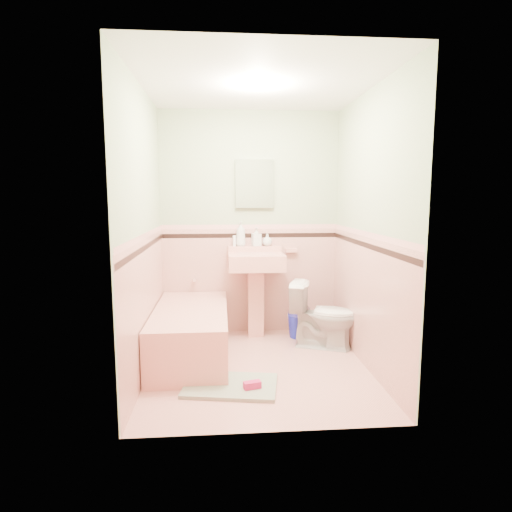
{
  "coord_description": "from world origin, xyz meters",
  "views": [
    {
      "loc": [
        -0.33,
        -3.75,
        1.55
      ],
      "look_at": [
        0.0,
        0.25,
        1.0
      ],
      "focal_mm": 30.1,
      "sensor_mm": 36.0,
      "label": 1
    }
  ],
  "objects": [
    {
      "name": "floor",
      "position": [
        0.0,
        0.0,
        0.0
      ],
      "size": [
        2.2,
        2.2,
        0.0
      ],
      "primitive_type": "plane",
      "color": "#E4A095",
      "rests_on": "ground"
    },
    {
      "name": "wainscot_right",
      "position": [
        0.99,
        0.0,
        0.6
      ],
      "size": [
        0.0,
        2.2,
        2.2
      ],
      "primitive_type": "plane",
      "rotation": [
        1.57,
        0.0,
        -1.57
      ],
      "color": "#E6A69A",
      "rests_on": "ground"
    },
    {
      "name": "accent_front",
      "position": [
        0.0,
        -1.08,
        1.12
      ],
      "size": [
        2.0,
        0.0,
        2.0
      ],
      "primitive_type": "plane",
      "rotation": [
        -1.57,
        0.0,
        0.0
      ],
      "color": "black",
      "rests_on": "ground"
    },
    {
      "name": "soap_bottle_right",
      "position": [
        0.19,
        1.04,
        1.08
      ],
      "size": [
        0.12,
        0.12,
        0.14
      ],
      "primitive_type": "imported",
      "rotation": [
        0.0,
        0.0,
        -0.07
      ],
      "color": "#B2B2B2",
      "rests_on": "sink"
    },
    {
      "name": "wainscot_front",
      "position": [
        0.0,
        -1.09,
        0.6
      ],
      "size": [
        2.0,
        0.0,
        2.0
      ],
      "primitive_type": "plane",
      "rotation": [
        -1.57,
        0.0,
        0.0
      ],
      "color": "#E6A69A",
      "rests_on": "ground"
    },
    {
      "name": "tub_faucet",
      "position": [
        -0.63,
        1.05,
        0.63
      ],
      "size": [
        0.04,
        0.12,
        0.04
      ],
      "primitive_type": "cylinder",
      "rotation": [
        1.57,
        0.0,
        0.0
      ],
      "color": "silver",
      "rests_on": "wall_back"
    },
    {
      "name": "bath_mat",
      "position": [
        -0.26,
        -0.4,
        0.01
      ],
      "size": [
        0.82,
        0.62,
        0.03
      ],
      "primitive_type": "cube",
      "rotation": [
        0.0,
        0.0,
        -0.17
      ],
      "color": "gray",
      "rests_on": "floor"
    },
    {
      "name": "bathtub",
      "position": [
        -0.63,
        0.33,
        0.23
      ],
      "size": [
        0.7,
        1.5,
        0.45
      ],
      "primitive_type": "cube",
      "color": "#DF9285",
      "rests_on": "floor"
    },
    {
      "name": "cap_left",
      "position": [
        -0.98,
        0.0,
        1.22
      ],
      "size": [
        0.0,
        2.2,
        2.2
      ],
      "primitive_type": "plane",
      "rotation": [
        1.57,
        0.0,
        1.57
      ],
      "color": "#E49F99",
      "rests_on": "ground"
    },
    {
      "name": "accent_left",
      "position": [
        -0.98,
        0.0,
        1.12
      ],
      "size": [
        0.0,
        2.2,
        2.2
      ],
      "primitive_type": "plane",
      "rotation": [
        1.57,
        0.0,
        1.57
      ],
      "color": "black",
      "rests_on": "ground"
    },
    {
      "name": "wall_left",
      "position": [
        -1.0,
        0.0,
        1.25
      ],
      "size": [
        0.0,
        2.5,
        2.5
      ],
      "primitive_type": "plane",
      "rotation": [
        1.57,
        0.0,
        1.57
      ],
      "color": "beige",
      "rests_on": "ground"
    },
    {
      "name": "sink",
      "position": [
        0.05,
        0.86,
        0.47
      ],
      "size": [
        0.6,
        0.49,
        0.94
      ],
      "primitive_type": null,
      "color": "#DF9285",
      "rests_on": "floor"
    },
    {
      "name": "bucket",
      "position": [
        0.53,
        0.83,
        0.13
      ],
      "size": [
        0.33,
        0.33,
        0.26
      ],
      "primitive_type": null,
      "rotation": [
        0.0,
        0.0,
        -0.32
      ],
      "color": "#1A23B5",
      "rests_on": "floor"
    },
    {
      "name": "soap_dish",
      "position": [
        0.47,
        1.06,
        0.95
      ],
      "size": [
        0.13,
        0.07,
        0.04
      ],
      "primitive_type": "cube",
      "color": "#DF9285",
      "rests_on": "wall_back"
    },
    {
      "name": "tube",
      "position": [
        -0.18,
        1.04,
        1.07
      ],
      "size": [
        0.05,
        0.05,
        0.12
      ],
      "primitive_type": "cylinder",
      "rotation": [
        0.0,
        0.0,
        -0.31
      ],
      "color": "white",
      "rests_on": "sink"
    },
    {
      "name": "ceiling",
      "position": [
        0.0,
        0.0,
        2.5
      ],
      "size": [
        2.2,
        2.2,
        0.0
      ],
      "primitive_type": "plane",
      "rotation": [
        3.14,
        0.0,
        0.0
      ],
      "color": "white",
      "rests_on": "ground"
    },
    {
      "name": "cap_front",
      "position": [
        0.0,
        -1.08,
        1.22
      ],
      "size": [
        2.0,
        0.0,
        2.0
      ],
      "primitive_type": "plane",
      "rotation": [
        -1.57,
        0.0,
        0.0
      ],
      "color": "#E49F99",
      "rests_on": "ground"
    },
    {
      "name": "shoe",
      "position": [
        -0.09,
        -0.49,
        0.06
      ],
      "size": [
        0.15,
        0.1,
        0.06
      ],
      "primitive_type": "cube",
      "rotation": [
        0.0,
        0.0,
        0.26
      ],
      "color": "#BF1E59",
      "rests_on": "bath_mat"
    },
    {
      "name": "cap_right",
      "position": [
        0.98,
        0.0,
        1.22
      ],
      "size": [
        0.0,
        2.2,
        2.2
      ],
      "primitive_type": "plane",
      "rotation": [
        1.57,
        0.0,
        -1.57
      ],
      "color": "#E49F99",
      "rests_on": "ground"
    },
    {
      "name": "accent_back",
      "position": [
        0.0,
        1.08,
        1.12
      ],
      "size": [
        2.0,
        0.0,
        2.0
      ],
      "primitive_type": "plane",
      "rotation": [
        1.57,
        0.0,
        0.0
      ],
      "color": "black",
      "rests_on": "ground"
    },
    {
      "name": "wall_front",
      "position": [
        0.0,
        -1.1,
        1.25
      ],
      "size": [
        2.5,
        0.0,
        2.5
      ],
      "primitive_type": "plane",
      "rotation": [
        -1.57,
        0.0,
        0.0
      ],
      "color": "beige",
      "rests_on": "ground"
    },
    {
      "name": "soap_bottle_mid",
      "position": [
        0.07,
        1.04,
        1.11
      ],
      "size": [
        0.11,
        0.11,
        0.21
      ],
      "primitive_type": "imported",
      "rotation": [
        0.0,
        0.0,
        0.19
      ],
      "color": "#B2B2B2",
      "rests_on": "sink"
    },
    {
      "name": "accent_right",
      "position": [
        0.98,
        0.0,
        1.12
      ],
      "size": [
        0.0,
        2.2,
        2.2
      ],
      "primitive_type": "plane",
      "rotation": [
        1.57,
        0.0,
        -1.57
      ],
      "color": "black",
      "rests_on": "ground"
    },
    {
      "name": "wall_back",
      "position": [
        0.0,
        1.1,
        1.25
      ],
      "size": [
        2.5,
        0.0,
        2.5
      ],
      "primitive_type": "plane",
      "rotation": [
        1.57,
        0.0,
        0.0
      ],
      "color": "beige",
      "rests_on": "ground"
    },
    {
      "name": "wainscot_left",
      "position": [
        -0.99,
        0.0,
        0.6
      ],
      "size": [
        0.0,
        2.2,
        2.2
      ],
      "primitive_type": "plane",
      "rotation": [
        1.57,
        0.0,
        1.57
      ],
      "color": "#E6A69A",
      "rests_on": "ground"
    },
    {
      "name": "wainscot_back",
      "position": [
        0.0,
        1.09,
        0.6
      ],
      "size": [
        2.0,
        0.0,
        2.0
      ],
      "primitive_type": "plane",
      "rotation": [
        1.57,
        0.0,
        0.0
      ],
      "color": "#E6A69A",
      "rests_on": "ground"
    },
    {
      "name": "wall_right",
      "position": [
        1.0,
        0.0,
        1.25
      ],
      "size": [
        0.0,
        2.5,
        2.5
      ],
      "primitive_type": "plane",
      "rotation": [
        1.57,
        0.0,
        -1.57
      ],
      "color": "beige",
      "rests_on": "ground"
    },
    {
      "name": "toilet",
      "position": [
        0.72,
        0.49,
        0.34
      ],
      "size": [
        0.76,
        0.59,
        0.68
      ],
      "primitive_type": "imported",
      "rotation": [
        0.0,
        0.0,
        1.22
      ],
      "color": "white",
      "rests_on": "floor"
    },
    {
      "name": "soap_bottle_left",
      "position": [
        -0.11,
        1.04,
        1.14
      ],
      "size": [
        0.13,
        0.13,
        0.27
      ],
      "primitive_type": "imported",
      "rotation": [
        0.0,
        0.0,
        -0.32
      ],
      "color": "#B2B2B2",
      "rests_on": "sink"
    },
    {
      "name": "cap_back",
      "position": [
        0.0,
        1.08,
        1.22
      ],
      "size": [
        2.0,
        0.0,
        2.0
      ],
      "primitive_type": "plane",
      "rotation": [
        1.57,
        0.0,
        0.0
      ],
      "color": "#E49F99",
      "rests_on": "ground"
    },
    {
      "name": "medicine_cabinet",
      "position": [
        0.05,
        1.07,
        1.7
      ],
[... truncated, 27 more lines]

